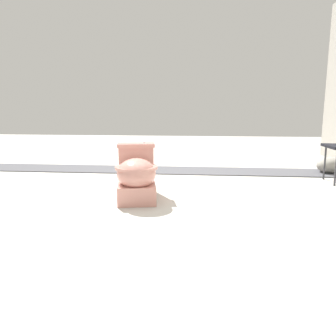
% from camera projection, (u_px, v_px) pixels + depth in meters
% --- Properties ---
extents(ground_plane, '(14.00, 14.00, 0.00)m').
position_uv_depth(ground_plane, '(154.00, 192.00, 3.39)').
color(ground_plane, '#B7B2A8').
extents(gravel_strip, '(0.56, 8.00, 0.01)m').
position_uv_depth(gravel_strip, '(202.00, 171.00, 4.48)').
color(gravel_strip, '#4C4C51').
rests_on(gravel_strip, ground).
extents(toilet, '(0.69, 0.49, 0.52)m').
position_uv_depth(toilet, '(136.00, 176.00, 3.09)').
color(toilet, tan).
rests_on(toilet, ground).
extents(boulder_near, '(0.46, 0.46, 0.21)m').
position_uv_depth(boulder_near, '(329.00, 165.00, 4.34)').
color(boulder_near, gray).
rests_on(boulder_near, ground).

